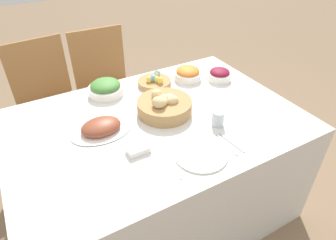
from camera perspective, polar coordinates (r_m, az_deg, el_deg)
ground_plane at (r=2.14m, az=-1.87°, el=-16.05°), size 12.00×12.00×0.00m
dining_table at (r=1.87m, az=-2.08°, el=-9.12°), size 1.57×1.07×0.73m
chair_far_center at (r=2.46m, az=-11.69°, el=6.43°), size 0.43×0.43×0.93m
chair_far_left at (r=2.39m, az=-21.67°, el=3.55°), size 0.46×0.46×0.93m
bread_basket at (r=1.67m, az=-0.64°, el=2.79°), size 0.31×0.31×0.13m
egg_basket at (r=1.95m, az=-2.54°, el=7.33°), size 0.21×0.21×0.08m
ham_platter at (r=1.58m, az=-12.62°, el=-1.42°), size 0.32×0.22×0.07m
green_salad_bowl at (r=1.88m, az=-11.77°, el=5.98°), size 0.21×0.21×0.10m
carrot_bowl at (r=2.02m, az=3.79°, el=8.81°), size 0.18×0.18×0.09m
beet_salad_bowl at (r=2.04m, az=9.79°, el=8.51°), size 0.15×0.15×0.08m
dinner_plate at (r=1.42m, az=6.25°, el=-6.48°), size 0.25×0.25×0.01m
fork at (r=1.36m, az=0.90°, el=-8.72°), size 0.02×0.18×0.00m
knife at (r=1.50m, az=11.06°, el=-4.54°), size 0.02×0.18×0.00m
spoon at (r=1.51m, az=11.95°, el=-4.16°), size 0.02×0.18×0.00m
drinking_cup at (r=1.60m, az=9.50°, el=0.32°), size 0.07×0.07×0.08m
butter_dish at (r=1.42m, az=-5.73°, el=-5.62°), size 0.10×0.06×0.03m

